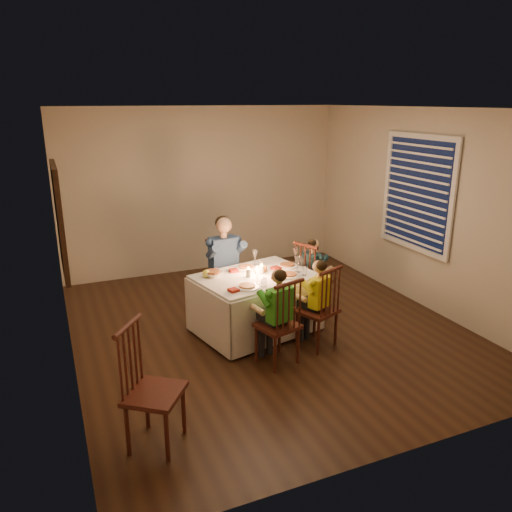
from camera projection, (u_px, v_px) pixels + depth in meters
name	position (u px, v px, depth m)	size (l,w,h in m)	color
ground	(267.00, 328.00, 6.14)	(5.00, 5.00, 0.00)	black
wall_left	(60.00, 247.00, 4.91)	(0.02, 5.00, 2.60)	#BEB1A2
wall_right	(423.00, 209.00, 6.59)	(0.02, 5.00, 2.60)	#BEB1A2
wall_back	(203.00, 191.00, 7.95)	(4.50, 0.02, 2.60)	#BEB1A2
ceiling	(269.00, 108.00, 5.36)	(5.00, 5.00, 0.00)	white
dining_table	(255.00, 292.00, 5.92)	(1.55, 1.27, 0.68)	silver
chair_adult	(226.00, 310.00, 6.65)	(0.40, 0.38, 0.97)	#37120F
chair_near_left	(277.00, 362.00, 5.34)	(0.40, 0.38, 0.97)	#37120F
chair_near_right	(316.00, 345.00, 5.71)	(0.40, 0.38, 0.97)	#37120F
chair_end	(312.00, 311.00, 6.62)	(0.40, 0.38, 0.97)	#37120F
chair_extra	(158.00, 443.00, 4.08)	(0.43, 0.41, 1.05)	#37120F
adult	(226.00, 310.00, 6.65)	(0.47, 0.43, 1.28)	#32547F
child_green	(277.00, 362.00, 5.34)	(0.35, 0.32, 1.06)	green
child_yellow	(316.00, 345.00, 5.71)	(0.33, 0.30, 1.02)	yellow
child_teal	(312.00, 311.00, 6.62)	(0.31, 0.29, 1.00)	#17323A
setting_adult	(246.00, 268.00, 6.09)	(0.26, 0.26, 0.02)	white
setting_green	(247.00, 287.00, 5.47)	(0.26, 0.26, 0.02)	white
setting_yellow	(289.00, 275.00, 5.83)	(0.26, 0.26, 0.02)	white
setting_teal	(287.00, 266.00, 6.17)	(0.26, 0.26, 0.02)	white
candle_left	(248.00, 273.00, 5.79)	(0.06, 0.06, 0.10)	white
candle_right	(262.00, 270.00, 5.90)	(0.06, 0.06, 0.10)	white
squash	(206.00, 274.00, 5.79)	(0.09, 0.09, 0.09)	#F2F03F
orange_fruit	(264.00, 269.00, 5.97)	(0.08, 0.08, 0.08)	orange
serving_bowl	(213.00, 274.00, 5.82)	(0.22, 0.22, 0.05)	white
wall_mirror	(60.00, 220.00, 5.13)	(0.06, 0.95, 1.15)	black
window_blinds	(417.00, 193.00, 6.60)	(0.07, 1.34, 1.54)	black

